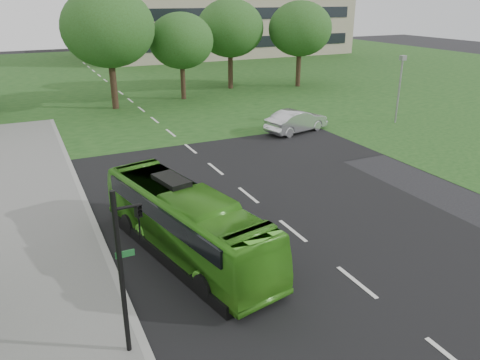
{
  "coord_description": "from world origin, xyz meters",
  "views": [
    {
      "loc": [
        -9.07,
        -12.14,
        8.74
      ],
      "look_at": [
        -1.25,
        4.29,
        1.6
      ],
      "focal_mm": 35.0,
      "sensor_mm": 36.0,
      "label": 1
    }
  ],
  "objects_px": {
    "tree_park_c": "(181,41)",
    "camera_pole": "(400,80)",
    "tree_park_b": "(108,28)",
    "tree_park_d": "(230,28)",
    "traffic_light": "(126,263)",
    "sedan": "(297,121)",
    "tree_park_e": "(300,29)",
    "bus": "(186,222)"
  },
  "relations": [
    {
      "from": "tree_park_c",
      "to": "camera_pole",
      "type": "bearing_deg",
      "value": -52.8
    },
    {
      "from": "tree_park_b",
      "to": "tree_park_d",
      "type": "relative_size",
      "value": 1.11
    },
    {
      "from": "traffic_light",
      "to": "tree_park_b",
      "type": "bearing_deg",
      "value": 56.92
    },
    {
      "from": "tree_park_b",
      "to": "sedan",
      "type": "bearing_deg",
      "value": -52.36
    },
    {
      "from": "tree_park_e",
      "to": "camera_pole",
      "type": "relative_size",
      "value": 1.73
    },
    {
      "from": "bus",
      "to": "camera_pole",
      "type": "bearing_deg",
      "value": 17.06
    },
    {
      "from": "tree_park_c",
      "to": "tree_park_d",
      "type": "distance_m",
      "value": 6.82
    },
    {
      "from": "sedan",
      "to": "tree_park_b",
      "type": "bearing_deg",
      "value": 23.38
    },
    {
      "from": "tree_park_d",
      "to": "camera_pole",
      "type": "relative_size",
      "value": 1.77
    },
    {
      "from": "tree_park_b",
      "to": "sedan",
      "type": "distance_m",
      "value": 17.04
    },
    {
      "from": "tree_park_d",
      "to": "sedan",
      "type": "relative_size",
      "value": 1.84
    },
    {
      "from": "tree_park_d",
      "to": "tree_park_e",
      "type": "xyz_separation_m",
      "value": [
        6.83,
        -1.94,
        -0.12
      ]
    },
    {
      "from": "tree_park_b",
      "to": "bus",
      "type": "height_order",
      "value": "tree_park_b"
    },
    {
      "from": "sedan",
      "to": "traffic_light",
      "type": "xyz_separation_m",
      "value": [
        -15.31,
        -16.65,
        1.96
      ]
    },
    {
      "from": "tree_park_b",
      "to": "traffic_light",
      "type": "relative_size",
      "value": 2.06
    },
    {
      "from": "tree_park_b",
      "to": "tree_park_e",
      "type": "xyz_separation_m",
      "value": [
        19.36,
        2.36,
        -0.72
      ]
    },
    {
      "from": "traffic_light",
      "to": "camera_pole",
      "type": "height_order",
      "value": "camera_pole"
    },
    {
      "from": "tree_park_e",
      "to": "bus",
      "type": "relative_size",
      "value": 0.94
    },
    {
      "from": "tree_park_b",
      "to": "traffic_light",
      "type": "bearing_deg",
      "value": -100.62
    },
    {
      "from": "tree_park_b",
      "to": "tree_park_d",
      "type": "bearing_deg",
      "value": 18.94
    },
    {
      "from": "traffic_light",
      "to": "camera_pole",
      "type": "bearing_deg",
      "value": 11.4
    },
    {
      "from": "sedan",
      "to": "camera_pole",
      "type": "xyz_separation_m",
      "value": [
        8.03,
        -0.99,
        2.37
      ]
    },
    {
      "from": "bus",
      "to": "sedan",
      "type": "xyz_separation_m",
      "value": [
        12.35,
        12.37,
        -0.48
      ]
    },
    {
      "from": "tree_park_b",
      "to": "tree_park_c",
      "type": "relative_size",
      "value": 1.27
    },
    {
      "from": "tree_park_e",
      "to": "traffic_light",
      "type": "height_order",
      "value": "tree_park_e"
    },
    {
      "from": "tree_park_c",
      "to": "tree_park_d",
      "type": "xyz_separation_m",
      "value": [
        6.08,
        2.99,
        0.73
      ]
    },
    {
      "from": "tree_park_c",
      "to": "camera_pole",
      "type": "height_order",
      "value": "tree_park_c"
    },
    {
      "from": "tree_park_d",
      "to": "traffic_light",
      "type": "xyz_separation_m",
      "value": [
        -18.04,
        -33.67,
        -3.13
      ]
    },
    {
      "from": "tree_park_c",
      "to": "tree_park_e",
      "type": "distance_m",
      "value": 12.97
    },
    {
      "from": "tree_park_b",
      "to": "bus",
      "type": "xyz_separation_m",
      "value": [
        -2.55,
        -25.08,
        -5.22
      ]
    },
    {
      "from": "tree_park_e",
      "to": "sedan",
      "type": "distance_m",
      "value": 18.53
    },
    {
      "from": "tree_park_d",
      "to": "traffic_light",
      "type": "height_order",
      "value": "tree_park_d"
    },
    {
      "from": "tree_park_b",
      "to": "sedan",
      "type": "relative_size",
      "value": 2.04
    },
    {
      "from": "tree_park_b",
      "to": "traffic_light",
      "type": "xyz_separation_m",
      "value": [
        -5.51,
        -29.37,
        -3.74
      ]
    },
    {
      "from": "tree_park_d",
      "to": "traffic_light",
      "type": "distance_m",
      "value": 38.32
    },
    {
      "from": "tree_park_e",
      "to": "sedan",
      "type": "bearing_deg",
      "value": -122.36
    },
    {
      "from": "sedan",
      "to": "traffic_light",
      "type": "relative_size",
      "value": 1.01
    },
    {
      "from": "tree_park_b",
      "to": "camera_pole",
      "type": "relative_size",
      "value": 1.97
    },
    {
      "from": "tree_park_b",
      "to": "sedan",
      "type": "xyz_separation_m",
      "value": [
        9.81,
        -12.72,
        -5.69
      ]
    },
    {
      "from": "tree_park_c",
      "to": "tree_park_d",
      "type": "bearing_deg",
      "value": 26.21
    },
    {
      "from": "tree_park_e",
      "to": "camera_pole",
      "type": "height_order",
      "value": "tree_park_e"
    },
    {
      "from": "tree_park_e",
      "to": "camera_pole",
      "type": "distance_m",
      "value": 16.34
    }
  ]
}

